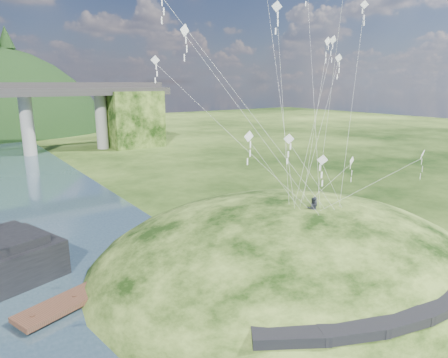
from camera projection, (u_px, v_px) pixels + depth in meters
ground at (226, 296)px, 28.91m from camera, size 320.00×320.00×0.00m
grass_hill at (287, 275)px, 35.31m from camera, size 36.00×32.00×13.00m
footpath at (414, 297)px, 24.81m from camera, size 22.29×5.84×0.83m
wooden_dock at (110, 281)px, 30.15m from camera, size 14.00×6.70×1.00m
kite_flyers at (313, 197)px, 32.89m from camera, size 1.42×1.04×1.86m
kite_swarm at (293, 59)px, 31.87m from camera, size 20.57×17.61×21.00m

